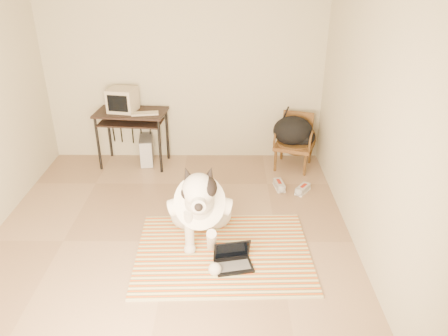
{
  "coord_description": "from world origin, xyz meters",
  "views": [
    {
      "loc": [
        0.62,
        -3.9,
        2.85
      ],
      "look_at": [
        0.59,
        0.08,
        0.86
      ],
      "focal_mm": 35.0,
      "sensor_mm": 36.0,
      "label": 1
    }
  ],
  "objects_px": {
    "backpack": "(295,132)",
    "crt_monitor": "(122,100)",
    "dog": "(200,205)",
    "laptop": "(233,259)",
    "pc_tower": "(147,150)",
    "rattan_chair": "(295,141)",
    "computer_desk": "(131,119)"
  },
  "relations": [
    {
      "from": "backpack",
      "to": "crt_monitor",
      "type": "bearing_deg",
      "value": 177.73
    },
    {
      "from": "dog",
      "to": "laptop",
      "type": "xyz_separation_m",
      "value": [
        0.34,
        -0.49,
        -0.33
      ]
    },
    {
      "from": "pc_tower",
      "to": "dog",
      "type": "bearing_deg",
      "value": -64.53
    },
    {
      "from": "dog",
      "to": "rattan_chair",
      "type": "height_order",
      "value": "dog"
    },
    {
      "from": "rattan_chair",
      "to": "crt_monitor",
      "type": "bearing_deg",
      "value": 178.31
    },
    {
      "from": "rattan_chair",
      "to": "backpack",
      "type": "bearing_deg",
      "value": -119.79
    },
    {
      "from": "dog",
      "to": "computer_desk",
      "type": "relative_size",
      "value": 1.4
    },
    {
      "from": "crt_monitor",
      "to": "pc_tower",
      "type": "distance_m",
      "value": 0.83
    },
    {
      "from": "rattan_chair",
      "to": "backpack",
      "type": "distance_m",
      "value": 0.16
    },
    {
      "from": "dog",
      "to": "backpack",
      "type": "xyz_separation_m",
      "value": [
        1.24,
        1.8,
        0.13
      ]
    },
    {
      "from": "dog",
      "to": "rattan_chair",
      "type": "distance_m",
      "value": 2.21
    },
    {
      "from": "crt_monitor",
      "to": "pc_tower",
      "type": "bearing_deg",
      "value": 3.88
    },
    {
      "from": "rattan_chair",
      "to": "computer_desk",
      "type": "bearing_deg",
      "value": 179.15
    },
    {
      "from": "dog",
      "to": "crt_monitor",
      "type": "height_order",
      "value": "crt_monitor"
    },
    {
      "from": "dog",
      "to": "pc_tower",
      "type": "xyz_separation_m",
      "value": [
        -0.91,
        1.91,
        -0.21
      ]
    },
    {
      "from": "computer_desk",
      "to": "pc_tower",
      "type": "relative_size",
      "value": 2.3
    },
    {
      "from": "laptop",
      "to": "backpack",
      "type": "xyz_separation_m",
      "value": [
        0.9,
        2.29,
        0.46
      ]
    },
    {
      "from": "dog",
      "to": "laptop",
      "type": "relative_size",
      "value": 3.48
    },
    {
      "from": "crt_monitor",
      "to": "rattan_chair",
      "type": "distance_m",
      "value": 2.51
    },
    {
      "from": "crt_monitor",
      "to": "rattan_chair",
      "type": "bearing_deg",
      "value": -1.69
    },
    {
      "from": "computer_desk",
      "to": "crt_monitor",
      "type": "xyz_separation_m",
      "value": [
        -0.11,
        0.04,
        0.28
      ]
    },
    {
      "from": "computer_desk",
      "to": "backpack",
      "type": "height_order",
      "value": "computer_desk"
    },
    {
      "from": "computer_desk",
      "to": "rattan_chair",
      "type": "relative_size",
      "value": 1.33
    },
    {
      "from": "laptop",
      "to": "crt_monitor",
      "type": "distance_m",
      "value": 2.97
    },
    {
      "from": "laptop",
      "to": "computer_desk",
      "type": "bearing_deg",
      "value": 121.24
    },
    {
      "from": "dog",
      "to": "backpack",
      "type": "height_order",
      "value": "dog"
    },
    {
      "from": "rattan_chair",
      "to": "dog",
      "type": "bearing_deg",
      "value": -124.6
    },
    {
      "from": "crt_monitor",
      "to": "backpack",
      "type": "xyz_separation_m",
      "value": [
        2.43,
        -0.1,
        -0.44
      ]
    },
    {
      "from": "dog",
      "to": "rattan_chair",
      "type": "bearing_deg",
      "value": 55.4
    },
    {
      "from": "backpack",
      "to": "pc_tower",
      "type": "bearing_deg",
      "value": 176.96
    },
    {
      "from": "pc_tower",
      "to": "backpack",
      "type": "height_order",
      "value": "backpack"
    },
    {
      "from": "pc_tower",
      "to": "backpack",
      "type": "bearing_deg",
      "value": -3.04
    }
  ]
}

